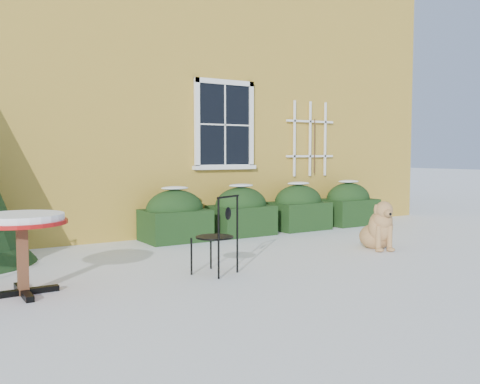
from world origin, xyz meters
TOP-DOWN VIEW (x-y plane):
  - ground at (0.00, 0.00)m, footprint 80.00×80.00m
  - house at (0.00, 7.00)m, footprint 12.40×8.40m
  - hedge_row at (1.65, 2.55)m, footprint 4.95×0.80m
  - bistro_table at (-3.09, 0.28)m, footprint 0.90×0.90m
  - patio_chair_near at (-0.93, 0.04)m, footprint 0.56×0.56m
  - dog at (1.97, 0.18)m, footprint 0.65×0.82m

SIDE VIEW (x-z plane):
  - ground at x=0.00m, z-range 0.00..0.00m
  - dog at x=1.97m, z-range -0.08..0.69m
  - hedge_row at x=1.65m, z-range -0.05..0.86m
  - patio_chair_near at x=-0.93m, z-range 0.00..0.96m
  - bistro_table at x=-3.09m, z-range 0.28..1.12m
  - house at x=0.00m, z-range 0.02..6.42m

